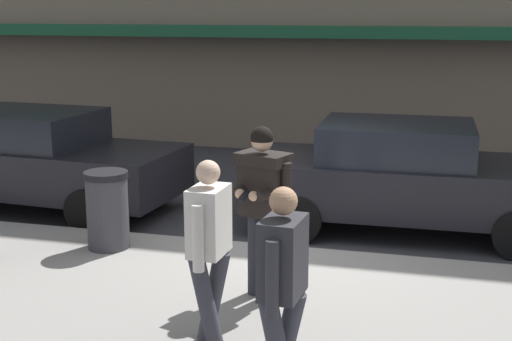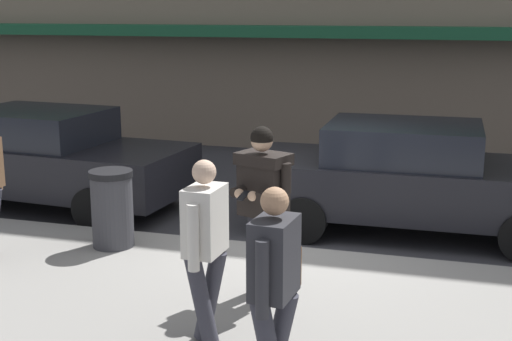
% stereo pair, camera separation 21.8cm
% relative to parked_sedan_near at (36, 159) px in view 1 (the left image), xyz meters
% --- Properties ---
extents(ground_plane, '(80.00, 80.00, 0.00)m').
position_rel_parked_sedan_near_xyz_m(ground_plane, '(4.30, -1.00, -0.79)').
color(ground_plane, '#333338').
extents(curb_paint_line, '(28.00, 0.12, 0.01)m').
position_rel_parked_sedan_near_xyz_m(curb_paint_line, '(5.30, -0.95, -0.79)').
color(curb_paint_line, silver).
rests_on(curb_paint_line, ground).
extents(parked_sedan_near, '(4.63, 2.19, 1.54)m').
position_rel_parked_sedan_near_xyz_m(parked_sedan_near, '(0.00, 0.00, 0.00)').
color(parked_sedan_near, black).
rests_on(parked_sedan_near, ground).
extents(parked_sedan_mid, '(4.53, 1.99, 1.54)m').
position_rel_parked_sedan_near_xyz_m(parked_sedan_mid, '(5.65, 0.26, 0.00)').
color(parked_sedan_mid, black).
rests_on(parked_sedan_mid, ground).
extents(man_texting_on_phone, '(0.62, 0.65, 1.81)m').
position_rel_parked_sedan_near_xyz_m(man_texting_on_phone, '(4.37, -2.85, 0.46)').
color(man_texting_on_phone, '#23232B').
rests_on(man_texting_on_phone, sidewalk).
extents(pedestrian_in_light_coat, '(0.34, 0.60, 1.70)m').
position_rel_parked_sedan_near_xyz_m(pedestrian_in_light_coat, '(4.19, -4.04, 0.32)').
color(pedestrian_in_light_coat, '#33333D').
rests_on(pedestrian_in_light_coat, sidewalk).
extents(pedestrian_with_bag, '(0.35, 0.72, 1.70)m').
position_rel_parked_sedan_near_xyz_m(pedestrian_with_bag, '(5.01, -4.76, 0.32)').
color(pedestrian_with_bag, '#33333D').
rests_on(pedestrian_with_bag, sidewalk).
extents(trash_bin, '(0.55, 0.55, 0.98)m').
position_rel_parked_sedan_near_xyz_m(trash_bin, '(2.11, -1.83, -0.16)').
color(trash_bin, '#38383D').
rests_on(trash_bin, sidewalk).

